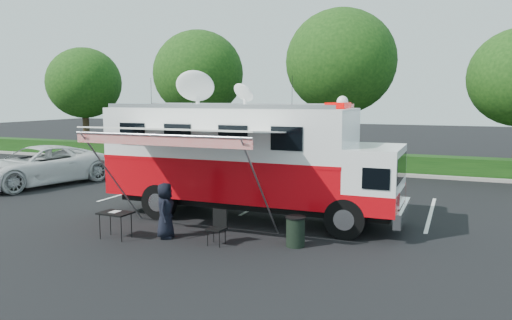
{
  "coord_description": "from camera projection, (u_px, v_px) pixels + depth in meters",
  "views": [
    {
      "loc": [
        6.28,
        -14.87,
        4.01
      ],
      "look_at": [
        0.0,
        0.5,
        1.9
      ],
      "focal_mm": 35.0,
      "sensor_mm": 36.0,
      "label": 1
    }
  ],
  "objects": [
    {
      "name": "folding_table",
      "position": [
        115.0,
        214.0,
        14.13
      ],
      "size": [
        0.92,
        0.66,
        0.76
      ],
      "color": "black",
      "rests_on": "ground_plane"
    },
    {
      "name": "stall_lines",
      "position": [
        268.0,
        200.0,
        19.46
      ],
      "size": [
        24.12,
        5.5,
        0.01
      ],
      "color": "silver",
      "rests_on": "ground_plane"
    },
    {
      "name": "ground_plane",
      "position": [
        250.0,
        219.0,
        16.52
      ],
      "size": [
        120.0,
        120.0,
        0.0
      ],
      "primitive_type": "plane",
      "color": "black",
      "rests_on": "ground"
    },
    {
      "name": "folding_chair",
      "position": [
        218.0,
        224.0,
        13.62
      ],
      "size": [
        0.5,
        0.52,
        0.95
      ],
      "color": "black",
      "rests_on": "ground_plane"
    },
    {
      "name": "awning",
      "position": [
        180.0,
        133.0,
        13.94
      ],
      "size": [
        5.32,
        2.74,
        3.21
      ],
      "color": "white",
      "rests_on": "ground_plane"
    },
    {
      "name": "command_truck",
      "position": [
        248.0,
        159.0,
        16.3
      ],
      "size": [
        9.74,
        2.68,
        4.68
      ],
      "color": "black",
      "rests_on": "ground_plane"
    },
    {
      "name": "trash_bin",
      "position": [
        296.0,
        231.0,
        13.41
      ],
      "size": [
        0.55,
        0.55,
        0.82
      ],
      "color": "black",
      "rests_on": "ground_plane"
    },
    {
      "name": "person",
      "position": [
        166.0,
        238.0,
        14.27
      ],
      "size": [
        0.74,
        0.9,
        1.6
      ],
      "primitive_type": "imported",
      "rotation": [
        0.0,
        0.0,
        1.91
      ],
      "color": "black",
      "rests_on": "ground_plane"
    },
    {
      "name": "back_border",
      "position": [
        361.0,
        78.0,
        27.31
      ],
      "size": [
        60.0,
        6.14,
        8.87
      ],
      "color": "#9E998E",
      "rests_on": "ground_plane"
    },
    {
      "name": "white_suv",
      "position": [
        38.0,
        185.0,
        22.79
      ],
      "size": [
        4.47,
        6.93,
        1.78
      ],
      "primitive_type": "imported",
      "rotation": [
        0.0,
        0.0,
        -0.26
      ],
      "color": "silver",
      "rests_on": "ground_plane"
    }
  ]
}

